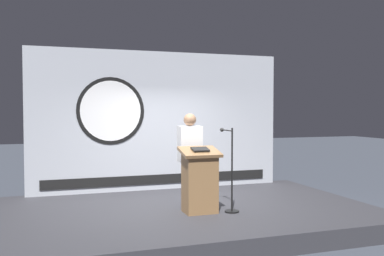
{
  "coord_description": "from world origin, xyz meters",
  "views": [
    {
      "loc": [
        -2.26,
        -7.0,
        1.99
      ],
      "look_at": [
        0.1,
        -0.01,
        1.68
      ],
      "focal_mm": 39.96,
      "sensor_mm": 36.0,
      "label": 1
    }
  ],
  "objects": [
    {
      "name": "microphone_stand",
      "position": [
        0.61,
        -0.5,
        0.8
      ],
      "size": [
        0.24,
        0.59,
        1.4
      ],
      "color": "black",
      "rests_on": "stage_platform"
    },
    {
      "name": "speaker_person",
      "position": [
        0.09,
        0.07,
        1.13
      ],
      "size": [
        0.4,
        0.26,
        1.64
      ],
      "color": "black",
      "rests_on": "stage_platform"
    },
    {
      "name": "stage_platform",
      "position": [
        0.0,
        0.0,
        0.15
      ],
      "size": [
        6.4,
        4.0,
        0.3
      ],
      "primitive_type": "cube",
      "color": "#333338",
      "rests_on": "ground"
    },
    {
      "name": "banner_display",
      "position": [
        -0.04,
        1.85,
        1.76
      ],
      "size": [
        5.42,
        0.12,
        2.93
      ],
      "color": "#B2B7C1",
      "rests_on": "stage_platform"
    },
    {
      "name": "ground_plane",
      "position": [
        0.0,
        0.0,
        0.0
      ],
      "size": [
        40.0,
        40.0,
        0.0
      ],
      "primitive_type": "plane",
      "color": "#383D47"
    },
    {
      "name": "podium",
      "position": [
        0.1,
        -0.41,
        0.83
      ],
      "size": [
        0.64,
        0.5,
        1.09
      ],
      "color": "olive",
      "rests_on": "stage_platform"
    }
  ]
}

